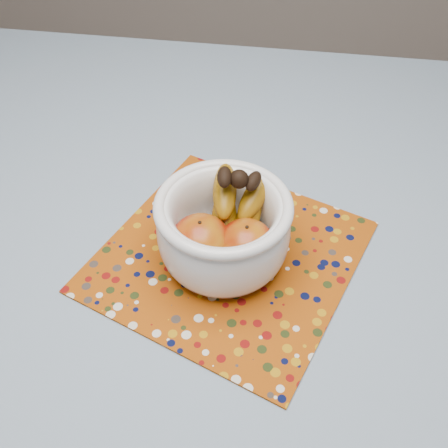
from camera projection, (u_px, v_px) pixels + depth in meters
table at (208, 278)px, 0.90m from camera, size 1.20×1.20×0.75m
tablecloth at (207, 247)px, 0.84m from camera, size 1.32×1.32×0.01m
placemat at (228, 256)px, 0.82m from camera, size 0.47×0.47×0.00m
fruit_bowl at (227, 225)px, 0.76m from camera, size 0.20×0.20×0.16m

